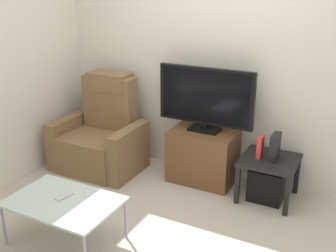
{
  "coord_description": "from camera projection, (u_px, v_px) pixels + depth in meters",
  "views": [
    {
      "loc": [
        1.47,
        -2.88,
        2.11
      ],
      "look_at": [
        -0.29,
        0.5,
        0.7
      ],
      "focal_mm": 43.3,
      "sensor_mm": 36.0,
      "label": 1
    }
  ],
  "objects": [
    {
      "name": "subwoofer_box",
      "position": [
        268.0,
        183.0,
        4.05
      ],
      "size": [
        0.33,
        0.33,
        0.33
      ],
      "primitive_type": "cube",
      "color": "black",
      "rests_on": "ground"
    },
    {
      "name": "ground_plane",
      "position": [
        170.0,
        218.0,
        3.76
      ],
      "size": [
        6.4,
        6.4,
        0.0
      ],
      "primitive_type": "plane",
      "color": "#B2A899"
    },
    {
      "name": "wall_back",
      "position": [
        220.0,
        58.0,
        4.25
      ],
      "size": [
        6.4,
        0.06,
        2.6
      ],
      "primitive_type": "cube",
      "color": "beige",
      "rests_on": "ground"
    },
    {
      "name": "book_upright",
      "position": [
        260.0,
        147.0,
        3.95
      ],
      "size": [
        0.04,
        0.12,
        0.22
      ],
      "primitive_type": "cube",
      "color": "red",
      "rests_on": "side_table"
    },
    {
      "name": "game_console",
      "position": [
        275.0,
        147.0,
        3.91
      ],
      "size": [
        0.07,
        0.2,
        0.26
      ],
      "primitive_type": "cube",
      "color": "black",
      "rests_on": "side_table"
    },
    {
      "name": "wall_side",
      "position": [
        7.0,
        61.0,
        4.13
      ],
      "size": [
        0.06,
        4.48,
        2.6
      ],
      "primitive_type": "cube",
      "color": "beige",
      "rests_on": "ground"
    },
    {
      "name": "coffee_table",
      "position": [
        63.0,
        203.0,
        3.31
      ],
      "size": [
        0.9,
        0.6,
        0.39
      ],
      "color": "#B2C6C1",
      "rests_on": "ground"
    },
    {
      "name": "television",
      "position": [
        205.0,
        98.0,
        4.17
      ],
      "size": [
        1.03,
        0.2,
        0.68
      ],
      "color": "black",
      "rests_on": "tv_stand"
    },
    {
      "name": "recliner_armchair",
      "position": [
        101.0,
        136.0,
        4.68
      ],
      "size": [
        0.98,
        0.78,
        1.08
      ],
      "rotation": [
        0.0,
        0.0,
        0.2
      ],
      "color": "brown",
      "rests_on": "ground"
    },
    {
      "name": "cell_phone",
      "position": [
        64.0,
        196.0,
        3.35
      ],
      "size": [
        0.09,
        0.16,
        0.01
      ],
      "primitive_type": "cube",
      "rotation": [
        0.0,
        0.0,
        -0.15
      ],
      "color": "#B7B7BC",
      "rests_on": "coffee_table"
    },
    {
      "name": "side_table",
      "position": [
        269.0,
        165.0,
        3.98
      ],
      "size": [
        0.54,
        0.54,
        0.44
      ],
      "color": "black",
      "rests_on": "ground"
    },
    {
      "name": "tv_stand",
      "position": [
        203.0,
        156.0,
        4.38
      ],
      "size": [
        0.69,
        0.46,
        0.57
      ],
      "color": "brown",
      "rests_on": "ground"
    }
  ]
}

